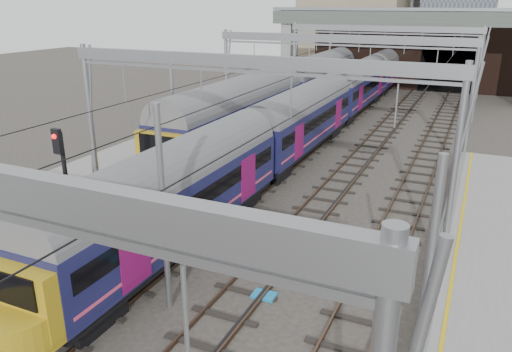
% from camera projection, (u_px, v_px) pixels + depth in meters
% --- Properties ---
extents(ground, '(160.00, 160.00, 0.00)m').
position_uv_depth(ground, '(133.00, 340.00, 15.28)').
color(ground, '#38332D').
rests_on(ground, ground).
extents(tracks, '(14.40, 80.00, 0.22)m').
position_uv_depth(tracks, '(299.00, 185.00, 28.16)').
color(tracks, '#4C3828').
rests_on(tracks, ground).
extents(overhead_line, '(16.80, 80.00, 8.00)m').
position_uv_depth(overhead_line, '(337.00, 56.00, 31.57)').
color(overhead_line, gray).
rests_on(overhead_line, ground).
extents(retaining_wall, '(28.00, 2.75, 9.00)m').
position_uv_depth(retaining_wall, '(419.00, 52.00, 57.92)').
color(retaining_wall, black).
rests_on(retaining_wall, ground).
extents(overbridge, '(28.00, 3.00, 9.25)m').
position_uv_depth(overbridge, '(401.00, 27.00, 52.41)').
color(overbridge, gray).
rests_on(overbridge, ground).
extents(train_main, '(2.67, 61.87, 4.64)m').
position_uv_depth(train_main, '(334.00, 100.00, 39.84)').
color(train_main, black).
rests_on(train_main, ground).
extents(train_second, '(3.05, 35.21, 5.16)m').
position_uv_depth(train_second, '(284.00, 95.00, 40.65)').
color(train_second, black).
rests_on(train_second, ground).
extents(signal_near_left, '(0.39, 0.48, 5.34)m').
position_uv_depth(signal_near_left, '(65.00, 179.00, 19.33)').
color(signal_near_left, black).
rests_on(signal_near_left, ground).
extents(equip_cover_a, '(0.84, 0.60, 0.10)m').
position_uv_depth(equip_cover_a, '(264.00, 295.00, 17.55)').
color(equip_cover_a, '#1983C2').
rests_on(equip_cover_a, ground).
extents(equip_cover_b, '(1.08, 0.91, 0.11)m').
position_uv_depth(equip_cover_b, '(202.00, 258.00, 20.10)').
color(equip_cover_b, '#1983C2').
rests_on(equip_cover_b, ground).
extents(equip_cover_c, '(0.93, 0.81, 0.09)m').
position_uv_depth(equip_cover_c, '(262.00, 257.00, 20.21)').
color(equip_cover_c, '#1983C2').
rests_on(equip_cover_c, ground).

